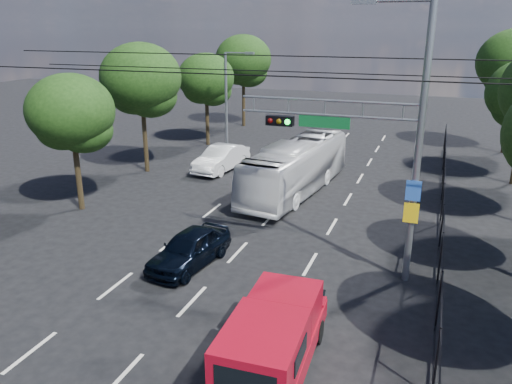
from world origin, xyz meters
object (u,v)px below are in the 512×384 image
at_px(signal_mast, 382,134).
at_px(white_van, 221,158).
at_px(navy_hatchback, 189,248).
at_px(white_bus, 296,167).
at_px(red_pickup, 274,338).

distance_m(signal_mast, white_van, 15.89).
xyz_separation_m(navy_hatchback, white_bus, (1.35, 9.90, 0.72)).
distance_m(signal_mast, navy_hatchback, 8.16).
bearing_deg(red_pickup, white_bus, 103.67).
xyz_separation_m(red_pickup, white_van, (-9.14, 17.19, -0.25)).
bearing_deg(red_pickup, signal_mast, 75.57).
bearing_deg(white_van, white_bus, -17.68).
height_order(red_pickup, navy_hatchback, red_pickup).
bearing_deg(navy_hatchback, white_bus, 89.69).
xyz_separation_m(signal_mast, white_bus, (-5.21, 8.25, -3.83)).
bearing_deg(white_bus, navy_hatchback, -91.02).
bearing_deg(signal_mast, navy_hatchback, -165.94).
bearing_deg(navy_hatchback, white_van, 116.21).
bearing_deg(red_pickup, navy_hatchback, 135.91).
xyz_separation_m(white_bus, white_van, (-5.57, 2.53, -0.64)).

